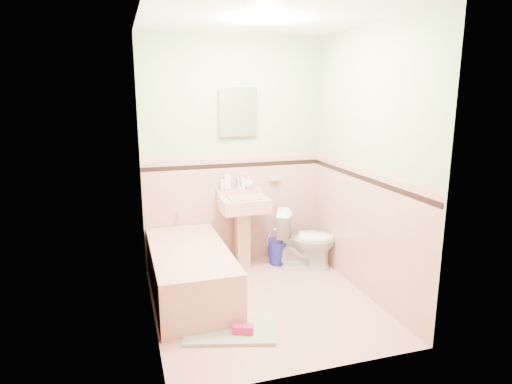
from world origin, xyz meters
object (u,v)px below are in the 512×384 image
object	(u,v)px
toilet	(306,239)
shoe	(243,329)
bathtub	(190,274)
soap_bottle_right	(249,182)
soap_bottle_mid	(241,181)
soap_bottle_left	(227,180)
bucket	(279,251)
medicine_cabinet	(238,112)
sink	(244,233)

from	to	relation	value
toilet	shoe	xyz separation A→B (m)	(-1.05, -1.19, -0.26)
bathtub	soap_bottle_right	size ratio (longest dim) A/B	10.78
shoe	soap_bottle_mid	bearing A→B (deg)	97.65
soap_bottle_left	soap_bottle_right	distance (m)	0.25
soap_bottle_left	shoe	bearing A→B (deg)	-99.38
toilet	bucket	world-z (taller)	toilet
medicine_cabinet	soap_bottle_left	xyz separation A→B (m)	(-0.14, -0.03, -0.73)
soap_bottle_left	soap_bottle_mid	distance (m)	0.16
sink	soap_bottle_right	distance (m)	0.57
shoe	bathtub	bearing A→B (deg)	131.29
medicine_cabinet	toilet	bearing A→B (deg)	-30.76
medicine_cabinet	shoe	size ratio (longest dim) A/B	2.75
bathtub	soap_bottle_mid	world-z (taller)	soap_bottle_mid
toilet	bucket	size ratio (longest dim) A/B	2.32
medicine_cabinet	bucket	xyz separation A→B (m)	(0.42, -0.20, -1.56)
sink	bucket	distance (m)	0.49
soap_bottle_mid	bucket	distance (m)	0.92
bathtub	soap_bottle_left	distance (m)	1.16
medicine_cabinet	soap_bottle_left	world-z (taller)	medicine_cabinet
bucket	shoe	size ratio (longest dim) A/B	1.69
medicine_cabinet	toilet	world-z (taller)	medicine_cabinet
medicine_cabinet	soap_bottle_left	bearing A→B (deg)	-167.70
soap_bottle_left	bucket	world-z (taller)	soap_bottle_left
bathtub	medicine_cabinet	xyz separation A→B (m)	(0.68, 0.74, 1.47)
sink	shoe	size ratio (longest dim) A/B	4.85
soap_bottle_right	shoe	distance (m)	1.85
sink	soap_bottle_mid	xyz separation A→B (m)	(0.02, 0.18, 0.55)
medicine_cabinet	bucket	distance (m)	1.63
soap_bottle_right	bucket	world-z (taller)	soap_bottle_right
toilet	soap_bottle_left	bearing A→B (deg)	88.19
soap_bottle_right	shoe	xyz separation A→B (m)	(-0.50, -1.55, -0.87)
soap_bottle_left	bucket	xyz separation A→B (m)	(0.55, -0.17, -0.83)
soap_bottle_left	soap_bottle_right	size ratio (longest dim) A/B	1.62
soap_bottle_left	toilet	bearing A→B (deg)	-24.42
bathtub	sink	size ratio (longest dim) A/B	1.87
sink	soap_bottle_right	bearing A→B (deg)	58.95
sink	toilet	world-z (taller)	sink
shoe	bucket	bearing A→B (deg)	82.08
bucket	soap_bottle_right	bearing A→B (deg)	150.82
medicine_cabinet	shoe	distance (m)	2.31
soap_bottle_left	medicine_cabinet	bearing A→B (deg)	12.30
sink	medicine_cabinet	distance (m)	1.32
soap_bottle_mid	soap_bottle_right	xyz separation A→B (m)	(0.09, 0.00, -0.02)
soap_bottle_left	sink	bearing A→B (deg)	-52.59
sink	soap_bottle_right	xyz separation A→B (m)	(0.11, 0.18, 0.53)
bathtub	soap_bottle_right	world-z (taller)	soap_bottle_right
bathtub	soap_bottle_right	xyz separation A→B (m)	(0.79, 0.71, 0.70)
soap_bottle_left	bucket	size ratio (longest dim) A/B	0.81
bucket	shoe	distance (m)	1.60
bucket	toilet	bearing A→B (deg)	-38.18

